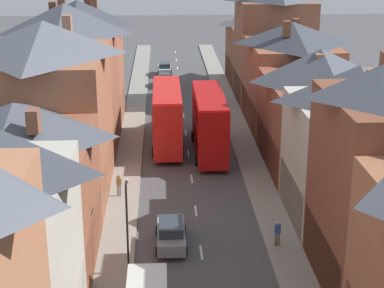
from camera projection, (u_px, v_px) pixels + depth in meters
pavement_left at (131, 146)px, 57.40m from camera, size 2.20×104.00×0.14m
pavement_right at (244, 144)px, 57.87m from camera, size 2.20×104.00×0.14m
centre_line_dashes at (188, 153)px, 55.76m from camera, size 0.14×97.80×0.01m
terrace_row_left at (24, 157)px, 36.67m from camera, size 8.00×63.91×14.84m
terrace_row_right at (337, 120)px, 45.53m from camera, size 8.00×79.34×13.94m
double_decker_bus_lead at (167, 116)px, 56.78m from camera, size 2.74×10.80×5.30m
double_decker_bus_mid_street at (209, 122)px, 54.92m from camera, size 2.74×10.80×5.30m
car_near_silver at (165, 69)px, 85.13m from camera, size 1.90×4.20×1.71m
car_parked_left_a at (166, 91)px, 73.59m from camera, size 1.90×4.15×1.63m
car_parked_right_a at (171, 233)px, 39.32m from camera, size 1.90×4.52×1.65m
car_mid_black at (210, 97)px, 71.07m from camera, size 1.90×4.17×1.60m
car_mid_white at (165, 80)px, 79.19m from camera, size 1.90×3.90×1.67m
pedestrian_mid_left at (278, 232)px, 39.03m from camera, size 0.36×0.22×1.61m
pedestrian_mid_right at (119, 184)px, 46.27m from camera, size 0.36×0.22×1.61m
street_lamp at (127, 221)px, 35.35m from camera, size 0.20×1.12×5.50m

